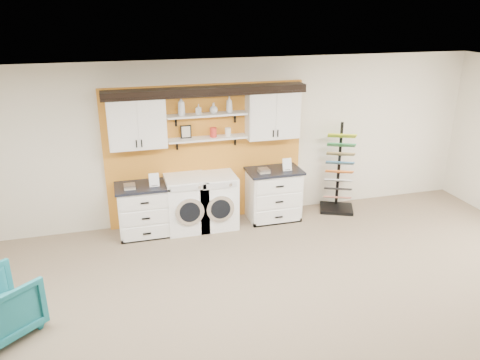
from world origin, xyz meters
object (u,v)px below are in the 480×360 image
object	(u,v)px
base_cabinet_left	(144,210)
base_cabinet_right	(273,194)
washer	(186,203)
sample_rack	(338,183)
dryer	(216,200)

from	to	relation	value
base_cabinet_left	base_cabinet_right	world-z (taller)	base_cabinet_right
washer	sample_rack	size ratio (longest dim) A/B	0.57
sample_rack	base_cabinet_left	bearing A→B (deg)	-155.34
base_cabinet_right	dryer	xyz separation A→B (m)	(-1.04, -0.00, 0.00)
base_cabinet_right	washer	distance (m)	1.56
base_cabinet_right	dryer	distance (m)	1.04
washer	sample_rack	xyz separation A→B (m)	(2.83, 0.04, 0.05)
base_cabinet_right	sample_rack	xyz separation A→B (m)	(1.27, 0.03, 0.06)
base_cabinet_left	washer	distance (m)	0.70
base_cabinet_right	dryer	bearing A→B (deg)	-179.81
dryer	washer	bearing A→B (deg)	180.00
sample_rack	dryer	bearing A→B (deg)	-154.98
base_cabinet_right	sample_rack	size ratio (longest dim) A/B	0.58
dryer	sample_rack	xyz separation A→B (m)	(2.32, 0.04, 0.06)
dryer	sample_rack	distance (m)	2.32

